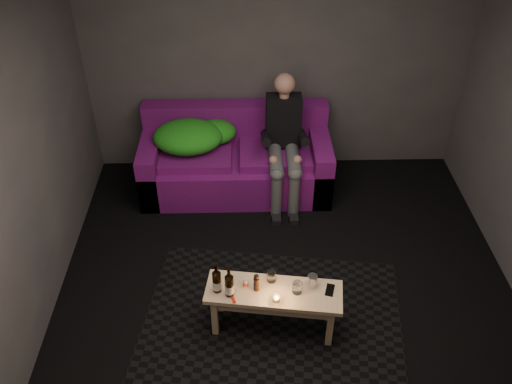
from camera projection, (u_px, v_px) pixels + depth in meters
floor at (288, 312)px, 4.59m from camera, size 4.50×4.50×0.00m
room at (292, 115)px, 3.95m from camera, size 4.50×4.50×4.50m
rug at (272, 321)px, 4.51m from camera, size 2.32×1.83×0.01m
sofa at (236, 161)px, 5.82m from camera, size 1.98×0.89×0.85m
green_blanket at (193, 136)px, 5.60m from camera, size 0.87×0.59×0.30m
person at (284, 139)px, 5.48m from camera, size 0.36×0.82×1.32m
coffee_table at (274, 297)px, 4.26m from camera, size 1.10×0.48×0.44m
beer_bottle_a at (217, 281)px, 4.15m from camera, size 0.07×0.07×0.28m
beer_bottle_b at (229, 285)px, 4.11m from camera, size 0.07×0.07×0.28m
salt_shaker at (246, 283)px, 4.22m from camera, size 0.05×0.05×0.09m
pepper_mill at (256, 284)px, 4.18m from camera, size 0.05×0.05×0.12m
tumbler_back at (272, 276)px, 4.27m from camera, size 0.08×0.08×0.09m
tealight at (276, 299)px, 4.11m from camera, size 0.06×0.06×0.05m
tumbler_front at (297, 287)px, 4.17m from camera, size 0.08×0.08×0.10m
steel_cup at (312, 281)px, 4.22m from camera, size 0.10×0.10×0.11m
smartphone at (330, 290)px, 4.21m from camera, size 0.09×0.14×0.01m
red_lighter at (233, 299)px, 4.13m from camera, size 0.04×0.08×0.01m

